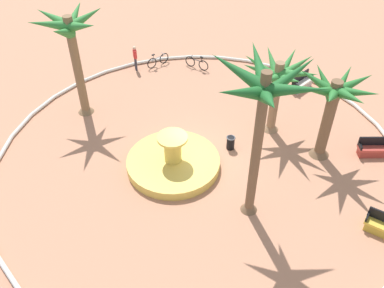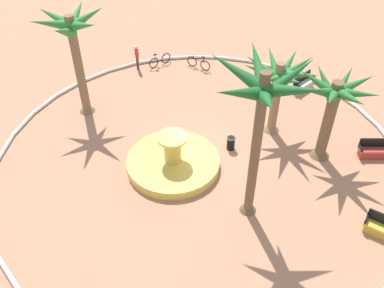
{
  "view_description": "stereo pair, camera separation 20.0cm",
  "coord_description": "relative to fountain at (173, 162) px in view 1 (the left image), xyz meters",
  "views": [
    {
      "loc": [
        -7.6,
        13.45,
        14.07
      ],
      "look_at": [
        0.22,
        0.38,
        1.0
      ],
      "focal_mm": 39.24,
      "sensor_mm": 36.0,
      "label": 1
    },
    {
      "loc": [
        -7.77,
        13.35,
        14.07
      ],
      "look_at": [
        0.22,
        0.38,
        1.0
      ],
      "focal_mm": 39.24,
      "sensor_mm": 36.0,
      "label": 2
    }
  ],
  "objects": [
    {
      "name": "ground_plane",
      "position": [
        -0.74,
        -1.27,
        -0.29
      ],
      "size": [
        80.0,
        80.0,
        0.0
      ],
      "primitive_type": "plane",
      "color": "tan"
    },
    {
      "name": "plaza_curb",
      "position": [
        -0.74,
        -1.27,
        -0.19
      ],
      "size": [
        20.06,
        20.06,
        0.2
      ],
      "primitive_type": "torus",
      "color": "silver",
      "rests_on": "ground"
    },
    {
      "name": "fountain",
      "position": [
        0.0,
        0.0,
        0.0
      ],
      "size": [
        4.48,
        4.48,
        1.86
      ],
      "color": "gold",
      "rests_on": "ground"
    },
    {
      "name": "palm_tree_near_fountain",
      "position": [
        -2.9,
        -5.1,
        2.91
      ],
      "size": [
        3.87,
        3.75,
        4.31
      ],
      "color": "#8E6B4C",
      "rests_on": "ground"
    },
    {
      "name": "palm_tree_by_curb",
      "position": [
        -5.8,
        -4.48,
        3.02
      ],
      "size": [
        3.74,
        3.67,
        4.53
      ],
      "color": "brown",
      "rests_on": "ground"
    },
    {
      "name": "palm_tree_mid_plaza",
      "position": [
        6.68,
        -1.22,
        4.08
      ],
      "size": [
        3.84,
        3.64,
        5.94
      ],
      "color": "brown",
      "rests_on": "ground"
    },
    {
      "name": "palm_tree_far_side",
      "position": [
        -4.29,
        0.61,
        5.34
      ],
      "size": [
        4.43,
        4.05,
        7.17
      ],
      "color": "brown",
      "rests_on": "ground"
    },
    {
      "name": "bench_east",
      "position": [
        -9.57,
        -1.06,
        0.06
      ],
      "size": [
        1.61,
        0.54,
        1.0
      ],
      "color": "gold",
      "rests_on": "ground"
    },
    {
      "name": "bench_west",
      "position": [
        -2.96,
        -9.73,
        0.06
      ],
      "size": [
        0.89,
        1.67,
        1.0
      ],
      "color": "beige",
      "rests_on": "ground"
    },
    {
      "name": "bench_north",
      "position": [
        -8.07,
        -5.81,
        0.06
      ],
      "size": [
        1.63,
        1.26,
        1.0
      ],
      "color": "#B73D33",
      "rests_on": "ground"
    },
    {
      "name": "trash_bin",
      "position": [
        -1.76,
        -2.61,
        0.1
      ],
      "size": [
        0.46,
        0.46,
        0.73
      ],
      "color": "black",
      "rests_on": "ground"
    },
    {
      "name": "bicycle_red_frame",
      "position": [
        3.71,
        -8.58,
        0.1
      ],
      "size": [
        1.72,
        0.44,
        0.94
      ],
      "color": "black",
      "rests_on": "ground"
    },
    {
      "name": "bicycle_by_lamppost",
      "position": [
        6.08,
        -7.57,
        0.1
      ],
      "size": [
        0.64,
        1.66,
        0.94
      ],
      "color": "black",
      "rests_on": "ground"
    },
    {
      "name": "person_cyclist_helmet",
      "position": [
        7.02,
        -6.43,
        0.64
      ],
      "size": [
        0.41,
        0.39,
        1.65
      ],
      "color": "#33333D",
      "rests_on": "ground"
    }
  ]
}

